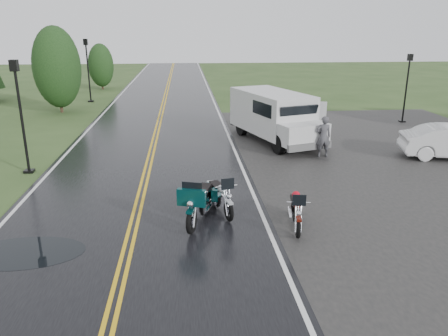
# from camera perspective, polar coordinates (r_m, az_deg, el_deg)

# --- Properties ---
(ground) EXTENTS (120.00, 120.00, 0.00)m
(ground) POSITION_cam_1_polar(r_m,az_deg,el_deg) (13.00, -11.66, -7.25)
(ground) COLOR #2D471E
(ground) RESTS_ON ground
(road) EXTENTS (8.00, 100.00, 0.04)m
(road) POSITION_cam_1_polar(r_m,az_deg,el_deg) (22.43, -9.03, 3.67)
(road) COLOR black
(road) RESTS_ON ground
(parking_pad) EXTENTS (14.00, 24.00, 0.03)m
(parking_pad) POSITION_cam_1_polar(r_m,az_deg,el_deg) (19.95, 23.32, 0.60)
(parking_pad) COLOR black
(parking_pad) RESTS_ON ground
(motorcycle_red) EXTENTS (1.05, 2.09, 1.18)m
(motorcycle_red) POSITION_cam_1_polar(r_m,az_deg,el_deg) (11.82, 9.71, -6.63)
(motorcycle_red) COLOR #501109
(motorcycle_red) RESTS_ON ground
(motorcycle_teal) EXTENTS (1.61, 2.62, 1.46)m
(motorcycle_teal) POSITION_cam_1_polar(r_m,az_deg,el_deg) (11.84, -4.31, -5.62)
(motorcycle_teal) COLOR #043031
(motorcycle_teal) RESTS_ON ground
(motorcycle_silver) EXTENTS (1.27, 2.27, 1.27)m
(motorcycle_silver) POSITION_cam_1_polar(r_m,az_deg,el_deg) (12.60, 0.63, -4.55)
(motorcycle_silver) COLOR #AEB2B6
(motorcycle_silver) RESTS_ON ground
(van_white) EXTENTS (4.22, 6.75, 2.48)m
(van_white) POSITION_cam_1_polar(r_m,az_deg,el_deg) (19.54, 7.25, 5.33)
(van_white) COLOR silver
(van_white) RESTS_ON ground
(person_at_van) EXTENTS (0.66, 0.44, 1.80)m
(person_at_van) POSITION_cam_1_polar(r_m,az_deg,el_deg) (19.45, 12.85, 3.93)
(person_at_van) COLOR #46454A
(person_at_van) RESTS_ON ground
(lamp_post_near_left) EXTENTS (0.38, 0.38, 4.38)m
(lamp_post_near_left) POSITION_cam_1_polar(r_m,az_deg,el_deg) (18.32, -24.93, 6.00)
(lamp_post_near_left) COLOR black
(lamp_post_near_left) RESTS_ON ground
(lamp_post_far_left) EXTENTS (0.40, 0.40, 4.70)m
(lamp_post_far_left) POSITION_cam_1_polar(r_m,az_deg,el_deg) (35.09, -17.32, 12.05)
(lamp_post_far_left) COLOR black
(lamp_post_far_left) RESTS_ON ground
(lamp_post_far_right) EXTENTS (0.35, 0.35, 4.04)m
(lamp_post_far_right) POSITION_cam_1_polar(r_m,az_deg,el_deg) (28.19, 22.71, 9.56)
(lamp_post_far_right) COLOR black
(lamp_post_far_right) RESTS_ON ground
(tree_left_mid) EXTENTS (3.06, 3.06, 4.78)m
(tree_left_mid) POSITION_cam_1_polar(r_m,az_deg,el_deg) (31.20, -20.87, 11.14)
(tree_left_mid) COLOR #1E3D19
(tree_left_mid) RESTS_ON ground
(tree_left_far) EXTENTS (2.28, 2.28, 3.51)m
(tree_left_far) POSITION_cam_1_polar(r_m,az_deg,el_deg) (42.23, -15.73, 12.22)
(tree_left_far) COLOR #1E3D19
(tree_left_far) RESTS_ON ground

